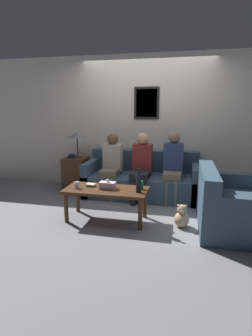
# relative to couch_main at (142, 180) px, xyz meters

# --- Properties ---
(ground_plane) EXTENTS (16.00, 16.00, 0.00)m
(ground_plane) POSITION_rel_couch_main_xyz_m (0.00, -0.52, -0.28)
(ground_plane) COLOR gray
(wall_back) EXTENTS (9.00, 0.08, 2.60)m
(wall_back) POSITION_rel_couch_main_xyz_m (0.00, 0.47, 1.02)
(wall_back) COLOR silver
(wall_back) RESTS_ON ground_plane
(couch_main) EXTENTS (2.07, 0.88, 0.81)m
(couch_main) POSITION_rel_couch_main_xyz_m (0.00, 0.00, 0.00)
(couch_main) COLOR #385166
(couch_main) RESTS_ON ground_plane
(couch_side) EXTENTS (0.88, 1.29, 0.81)m
(couch_side) POSITION_rel_couch_main_xyz_m (1.37, -1.09, 0.00)
(couch_side) COLOR #385166
(couch_side) RESTS_ON ground_plane
(coffee_table) EXTENTS (1.19, 0.54, 0.48)m
(coffee_table) POSITION_rel_couch_main_xyz_m (-0.33, -1.22, 0.12)
(coffee_table) COLOR #4C2D19
(coffee_table) RESTS_ON ground_plane
(side_table_with_lamp) EXTENTS (0.46, 0.43, 1.16)m
(side_table_with_lamp) POSITION_rel_couch_main_xyz_m (-1.30, -0.02, 0.13)
(side_table_with_lamp) COLOR #4C2D19
(side_table_with_lamp) RESTS_ON ground_plane
(wine_bottle) EXTENTS (0.08, 0.08, 0.34)m
(wine_bottle) POSITION_rel_couch_main_xyz_m (0.16, -1.27, 0.32)
(wine_bottle) COLOR black
(wine_bottle) RESTS_ON coffee_table
(drinking_glass) EXTENTS (0.07, 0.07, 0.10)m
(drinking_glass) POSITION_rel_couch_main_xyz_m (-0.74, -1.30, 0.24)
(drinking_glass) COLOR silver
(drinking_glass) RESTS_ON coffee_table
(book_stack) EXTENTS (0.15, 0.12, 0.04)m
(book_stack) POSITION_rel_couch_main_xyz_m (-0.58, -1.16, 0.21)
(book_stack) COLOR #237547
(book_stack) RESTS_ON coffee_table
(soda_can) EXTENTS (0.07, 0.07, 0.12)m
(soda_can) POSITION_rel_couch_main_xyz_m (0.17, -1.13, 0.25)
(soda_can) COLOR #197A38
(soda_can) RESTS_ON coffee_table
(tissue_box) EXTENTS (0.23, 0.12, 0.15)m
(tissue_box) POSITION_rel_couch_main_xyz_m (-0.30, -1.22, 0.24)
(tissue_box) COLOR silver
(tissue_box) RESTS_ON coffee_table
(person_left) EXTENTS (0.34, 0.57, 1.16)m
(person_left) POSITION_rel_couch_main_xyz_m (-0.55, -0.14, 0.34)
(person_left) COLOR #756651
(person_left) RESTS_ON ground_plane
(person_middle) EXTENTS (0.34, 0.65, 1.18)m
(person_middle) POSITION_rel_couch_main_xyz_m (0.02, -0.18, 0.34)
(person_middle) COLOR black
(person_middle) RESTS_ON ground_plane
(person_right) EXTENTS (0.34, 0.58, 1.20)m
(person_right) POSITION_rel_couch_main_xyz_m (0.57, -0.13, 0.36)
(person_right) COLOR #756651
(person_right) RESTS_ON ground_plane
(teddy_bear) EXTENTS (0.21, 0.21, 0.32)m
(teddy_bear) POSITION_rel_couch_main_xyz_m (0.75, -1.22, -0.14)
(teddy_bear) COLOR tan
(teddy_bear) RESTS_ON ground_plane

